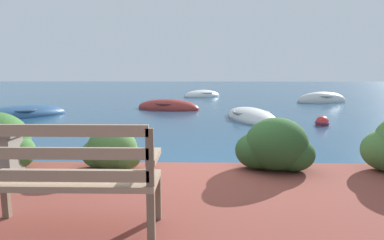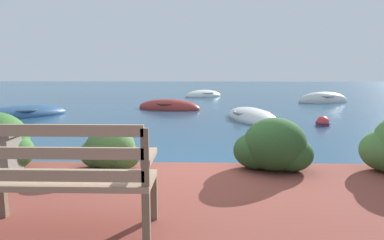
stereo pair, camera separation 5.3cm
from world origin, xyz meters
name	(u,v)px [view 2 (the right image)]	position (x,y,z in m)	size (l,w,h in m)	color
ground_plane	(195,177)	(0.00, 0.00, 0.00)	(80.00, 80.00, 0.00)	navy
park_bench	(64,175)	(-1.03, -2.15, 0.70)	(1.45, 0.48, 0.93)	brown
hedge_clump_left	(110,151)	(-1.15, -0.32, 0.47)	(0.84, 0.60, 0.57)	#426B33
hedge_clump_centre	(273,147)	(1.04, -0.33, 0.53)	(1.04, 0.75, 0.71)	#284C23
rowboat_nearest	(252,118)	(1.66, 5.88, 0.05)	(1.83, 3.10, 0.63)	silver
rowboat_mid	(22,115)	(-5.84, 6.26, 0.06)	(2.78, 2.99, 0.67)	#2D517A
rowboat_far	(169,108)	(-1.20, 8.63, 0.06)	(2.80, 1.89, 0.69)	#9E2D28
rowboat_outer	(323,101)	(5.88, 11.60, 0.07)	(2.66, 1.60, 0.88)	silver
rowboat_distant	(203,96)	(0.20, 14.95, 0.06)	(2.66, 2.48, 0.68)	silver
mooring_buoy	(323,123)	(3.51, 4.80, 0.07)	(0.41, 0.41, 0.38)	red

